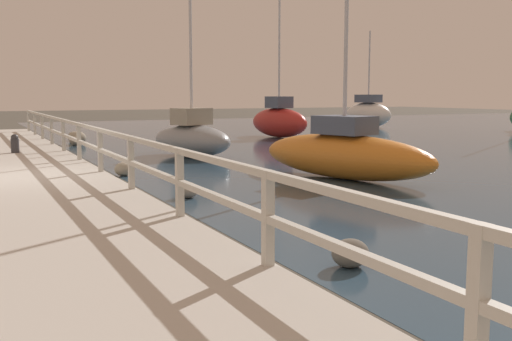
{
  "coord_description": "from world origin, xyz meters",
  "views": [
    {
      "loc": [
        -0.75,
        -13.26,
        1.92
      ],
      "look_at": [
        4.11,
        -3.26,
        0.49
      ],
      "focal_mm": 42.0,
      "sensor_mm": 36.0,
      "label": 1
    }
  ],
  "objects_px": {
    "sailboat_orange": "(344,153)",
    "sailboat_red": "(279,120)",
    "sailboat_white": "(368,113)",
    "sailboat_gray": "(192,138)",
    "mooring_bollard": "(15,143)"
  },
  "relations": [
    {
      "from": "sailboat_orange",
      "to": "sailboat_red",
      "type": "xyz_separation_m",
      "value": [
        4.86,
        12.23,
        0.16
      ]
    },
    {
      "from": "sailboat_orange",
      "to": "sailboat_white",
      "type": "distance_m",
      "value": 21.72
    },
    {
      "from": "sailboat_orange",
      "to": "sailboat_gray",
      "type": "relative_size",
      "value": 1.15
    },
    {
      "from": "sailboat_orange",
      "to": "sailboat_gray",
      "type": "height_order",
      "value": "sailboat_orange"
    },
    {
      "from": "mooring_bollard",
      "to": "sailboat_orange",
      "type": "bearing_deg",
      "value": -49.12
    },
    {
      "from": "sailboat_gray",
      "to": "sailboat_red",
      "type": "distance_m",
      "value": 8.73
    },
    {
      "from": "mooring_bollard",
      "to": "sailboat_orange",
      "type": "height_order",
      "value": "sailboat_orange"
    },
    {
      "from": "sailboat_gray",
      "to": "sailboat_red",
      "type": "xyz_separation_m",
      "value": [
        6.28,
        6.06,
        0.17
      ]
    },
    {
      "from": "sailboat_gray",
      "to": "sailboat_white",
      "type": "bearing_deg",
      "value": 15.93
    },
    {
      "from": "sailboat_white",
      "to": "sailboat_red",
      "type": "relative_size",
      "value": 0.67
    },
    {
      "from": "sailboat_orange",
      "to": "sailboat_white",
      "type": "bearing_deg",
      "value": 35.51
    },
    {
      "from": "sailboat_orange",
      "to": "sailboat_gray",
      "type": "bearing_deg",
      "value": 86.33
    },
    {
      "from": "sailboat_red",
      "to": "sailboat_gray",
      "type": "bearing_deg",
      "value": -144.34
    },
    {
      "from": "mooring_bollard",
      "to": "sailboat_gray",
      "type": "relative_size",
      "value": 0.09
    },
    {
      "from": "sailboat_gray",
      "to": "sailboat_red",
      "type": "height_order",
      "value": "sailboat_red"
    }
  ]
}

